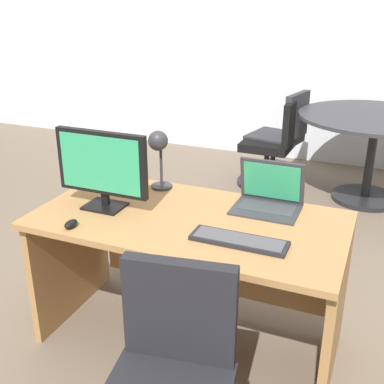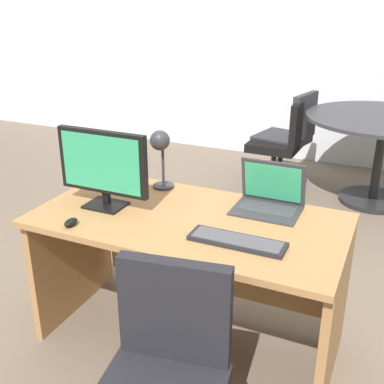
% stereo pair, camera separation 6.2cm
% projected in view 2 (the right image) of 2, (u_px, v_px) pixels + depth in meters
% --- Properties ---
extents(ground, '(12.00, 12.00, 0.00)m').
position_uv_depth(ground, '(266.00, 227.00, 3.90)').
color(ground, '#6B5B4C').
extents(back_wall, '(10.00, 0.10, 2.80)m').
position_uv_depth(back_wall, '(326.00, 32.00, 4.99)').
color(back_wall, silver).
rests_on(back_wall, ground).
extents(desk, '(1.53, 0.79, 0.74)m').
position_uv_depth(desk, '(193.00, 253.00, 2.48)').
color(desk, '#9E7042').
rests_on(desk, ground).
extents(monitor, '(0.50, 0.16, 0.40)m').
position_uv_depth(monitor, '(103.00, 165.00, 2.40)').
color(monitor, black).
rests_on(monitor, desk).
extents(laptop, '(0.33, 0.26, 0.24)m').
position_uv_depth(laptop, '(270.00, 194.00, 2.44)').
color(laptop, '#2D2D33').
rests_on(laptop, desk).
extents(keyboard, '(0.43, 0.13, 0.02)m').
position_uv_depth(keyboard, '(237.00, 241.00, 2.10)').
color(keyboard, black).
rests_on(keyboard, desk).
extents(mouse, '(0.05, 0.08, 0.04)m').
position_uv_depth(mouse, '(71.00, 222.00, 2.26)').
color(mouse, black).
rests_on(mouse, desk).
extents(desk_lamp, '(0.12, 0.14, 0.34)m').
position_uv_depth(desk_lamp, '(160.00, 148.00, 2.62)').
color(desk_lamp, '#2D2D33').
rests_on(desk_lamp, desk).
extents(meeting_table, '(1.33, 1.33, 0.79)m').
position_uv_depth(meeting_table, '(382.00, 138.00, 4.16)').
color(meeting_table, black).
rests_on(meeting_table, ground).
extents(meeting_chair_near, '(0.56, 0.56, 0.85)m').
position_uv_depth(meeting_chair_near, '(280.00, 152.00, 4.62)').
color(meeting_chair_near, black).
rests_on(meeting_chair_near, ground).
extents(meeting_chair_far, '(0.57, 0.56, 0.90)m').
position_uv_depth(meeting_chair_far, '(287.00, 146.00, 4.74)').
color(meeting_chair_far, black).
rests_on(meeting_chair_far, ground).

